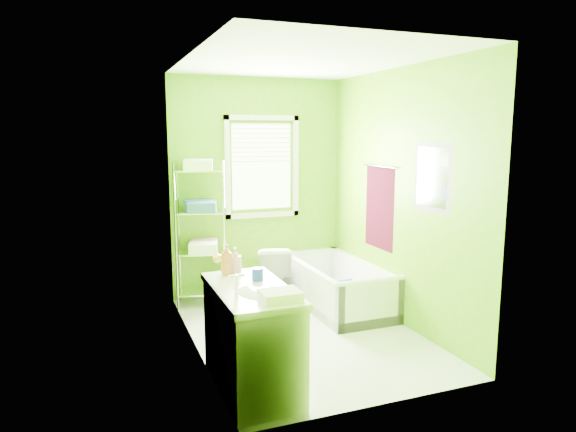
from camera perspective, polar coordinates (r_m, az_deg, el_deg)
name	(u,v)px	position (r m, az deg, el deg)	size (l,w,h in m)	color
ground	(303,333)	(5.19, 1.72, -12.87)	(2.90, 2.90, 0.00)	silver
room_envelope	(304,176)	(4.83, 1.81, 4.41)	(2.14, 2.94, 2.62)	#579607
window	(262,162)	(6.17, -2.90, 6.06)	(0.92, 0.05, 1.22)	white
door	(223,269)	(3.66, -7.27, -5.88)	(0.09, 0.80, 2.00)	white
right_wall_decor	(399,196)	(5.32, 12.23, 2.19)	(0.04, 1.48, 1.17)	#3A0615
bathtub	(337,292)	(5.93, 5.48, -8.36)	(0.75, 1.61, 0.52)	white
toilet	(274,273)	(6.04, -1.60, -6.32)	(0.37, 0.66, 0.67)	white
vanity	(252,335)	(4.02, -4.02, -13.00)	(0.55, 1.07, 1.06)	white
wire_shelf_unit	(202,217)	(5.84, -9.49, -0.12)	(0.62, 0.51, 1.66)	silver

